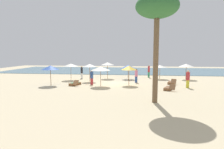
% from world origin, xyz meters
% --- Properties ---
extents(ground_plane, '(60.00, 60.00, 0.00)m').
position_xyz_m(ground_plane, '(0.00, 0.00, 0.00)').
color(ground_plane, beige).
extents(ocean_water, '(48.00, 16.00, 0.06)m').
position_xyz_m(ocean_water, '(0.00, 17.00, 0.03)').
color(ocean_water, slate).
rests_on(ocean_water, ground_plane).
extents(umbrella_0, '(1.90, 1.90, 2.33)m').
position_xyz_m(umbrella_0, '(-1.77, 4.50, 2.14)').
color(umbrella_0, olive).
rests_on(umbrella_0, ground_plane).
extents(umbrella_1, '(1.91, 1.91, 1.95)m').
position_xyz_m(umbrella_1, '(5.66, 4.92, 1.79)').
color(umbrella_1, olive).
rests_on(umbrella_1, ground_plane).
extents(umbrella_2, '(2.03, 2.03, 2.22)m').
position_xyz_m(umbrella_2, '(-6.52, 2.42, 2.04)').
color(umbrella_2, brown).
rests_on(umbrella_2, ground_plane).
extents(umbrella_3, '(1.90, 1.90, 1.97)m').
position_xyz_m(umbrella_3, '(1.21, 4.25, 1.77)').
color(umbrella_3, brown).
rests_on(umbrella_3, ground_plane).
extents(umbrella_4, '(1.75, 1.75, 2.25)m').
position_xyz_m(umbrella_4, '(1.49, -1.00, 2.00)').
color(umbrella_4, brown).
rests_on(umbrella_4, ground_plane).
extents(umbrella_5, '(2.00, 2.00, 2.16)m').
position_xyz_m(umbrella_5, '(9.23, 4.90, 1.96)').
color(umbrella_5, brown).
rests_on(umbrella_5, ground_plane).
extents(umbrella_6, '(2.14, 2.14, 2.19)m').
position_xyz_m(umbrella_6, '(-1.59, -2.01, 1.98)').
color(umbrella_6, brown).
rests_on(umbrella_6, ground_plane).
extents(umbrella_7, '(1.95, 1.95, 2.27)m').
position_xyz_m(umbrella_7, '(-7.32, -2.17, 2.04)').
color(umbrella_7, brown).
rests_on(umbrella_7, ground_plane).
extents(umbrella_8, '(1.72, 1.72, 2.26)m').
position_xyz_m(umbrella_8, '(-3.62, 1.31, 2.08)').
color(umbrella_8, brown).
rests_on(umbrella_8, ground_plane).
extents(lounger_0, '(1.19, 1.79, 0.69)m').
position_xyz_m(lounger_0, '(5.55, -3.35, 0.17)').
color(lounger_0, brown).
rests_on(lounger_0, ground_plane).
extents(lounger_1, '(1.04, 1.80, 0.66)m').
position_xyz_m(lounger_1, '(6.47, 0.52, 0.17)').
color(lounger_1, brown).
rests_on(lounger_1, ground_plane).
extents(lounger_2, '(1.22, 1.80, 0.67)m').
position_xyz_m(lounger_2, '(-4.60, -1.80, 0.18)').
color(lounger_2, brown).
rests_on(lounger_2, ground_plane).
extents(person_0, '(0.44, 0.44, 1.89)m').
position_xyz_m(person_0, '(7.74, -1.86, 0.95)').
color(person_0, yellow).
rests_on(person_0, ground_plane).
extents(person_1, '(0.46, 0.46, 1.73)m').
position_xyz_m(person_1, '(2.33, 1.16, 0.87)').
color(person_1, '#2D4C8C').
rests_on(person_1, ground_plane).
extents(person_2, '(0.46, 0.46, 1.78)m').
position_xyz_m(person_2, '(-5.48, 4.08, 0.91)').
color(person_2, white).
rests_on(person_2, ground_plane).
extents(person_3, '(0.50, 0.50, 1.71)m').
position_xyz_m(person_3, '(-2.83, -1.04, 0.86)').
color(person_3, '#BF3338').
rests_on(person_3, ground_plane).
extents(person_4, '(0.37, 0.37, 1.89)m').
position_xyz_m(person_4, '(4.22, 6.35, 0.97)').
color(person_4, '#338C59').
rests_on(person_4, ground_plane).
extents(palm_0, '(3.09, 3.09, 7.84)m').
position_xyz_m(palm_0, '(3.69, -8.43, 6.78)').
color(palm_0, brown).
rests_on(palm_0, ground_plane).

